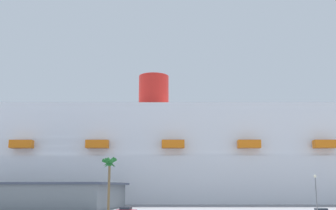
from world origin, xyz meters
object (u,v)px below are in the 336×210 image
(cruise_ship, at_px, (246,162))
(street_lamp, at_px, (316,190))
(palm_tree, at_px, (110,167))
(parked_car_green_wagon, at_px, (48,207))

(cruise_ship, distance_m, street_lamp, 78.76)
(cruise_ship, distance_m, palm_tree, 91.28)
(cruise_ship, xyz_separation_m, palm_tree, (-34.97, -84.12, -5.85))
(street_lamp, bearing_deg, palm_tree, -171.31)
(cruise_ship, relative_size, palm_tree, 23.27)
(cruise_ship, xyz_separation_m, parked_car_green_wagon, (-56.66, -58.82, -14.75))
(cruise_ship, height_order, street_lamp, cruise_ship)
(street_lamp, distance_m, parked_car_green_wagon, 65.53)
(palm_tree, bearing_deg, street_lamp, 8.69)
(palm_tree, height_order, street_lamp, palm_tree)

